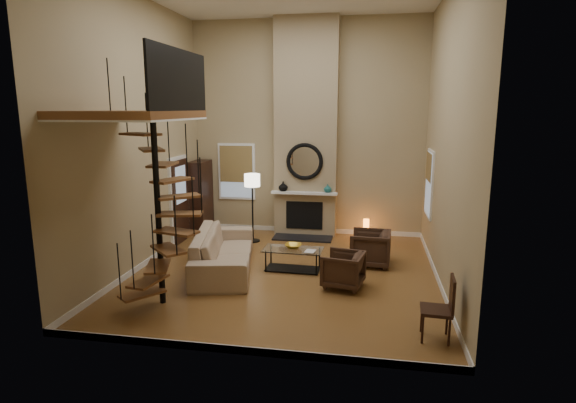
% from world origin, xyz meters
% --- Properties ---
extents(ground, '(6.00, 6.50, 0.01)m').
position_xyz_m(ground, '(0.00, 0.00, -0.01)').
color(ground, olive).
rests_on(ground, ground).
extents(back_wall, '(6.00, 0.02, 5.50)m').
position_xyz_m(back_wall, '(0.00, 3.25, 2.75)').
color(back_wall, tan).
rests_on(back_wall, ground).
extents(front_wall, '(6.00, 0.02, 5.50)m').
position_xyz_m(front_wall, '(0.00, -3.25, 2.75)').
color(front_wall, tan).
rests_on(front_wall, ground).
extents(left_wall, '(0.02, 6.50, 5.50)m').
position_xyz_m(left_wall, '(-3.00, 0.00, 2.75)').
color(left_wall, tan).
rests_on(left_wall, ground).
extents(right_wall, '(0.02, 6.50, 5.50)m').
position_xyz_m(right_wall, '(3.00, 0.00, 2.75)').
color(right_wall, tan).
rests_on(right_wall, ground).
extents(baseboard_back, '(6.00, 0.02, 0.12)m').
position_xyz_m(baseboard_back, '(0.00, 3.24, 0.06)').
color(baseboard_back, white).
rests_on(baseboard_back, ground).
extents(baseboard_front, '(6.00, 0.02, 0.12)m').
position_xyz_m(baseboard_front, '(0.00, -3.24, 0.06)').
color(baseboard_front, white).
rests_on(baseboard_front, ground).
extents(baseboard_left, '(0.02, 6.50, 0.12)m').
position_xyz_m(baseboard_left, '(-2.99, 0.00, 0.06)').
color(baseboard_left, white).
rests_on(baseboard_left, ground).
extents(baseboard_right, '(0.02, 6.50, 0.12)m').
position_xyz_m(baseboard_right, '(2.99, 0.00, 0.06)').
color(baseboard_right, white).
rests_on(baseboard_right, ground).
extents(chimney_breast, '(1.60, 0.38, 5.50)m').
position_xyz_m(chimney_breast, '(0.00, 3.06, 2.75)').
color(chimney_breast, '#998563').
rests_on(chimney_breast, ground).
extents(hearth, '(1.50, 0.60, 0.04)m').
position_xyz_m(hearth, '(0.00, 2.57, 0.02)').
color(hearth, black).
rests_on(hearth, ground).
extents(firebox, '(0.95, 0.02, 0.72)m').
position_xyz_m(firebox, '(0.00, 2.86, 0.55)').
color(firebox, black).
rests_on(firebox, chimney_breast).
extents(mantel, '(1.70, 0.18, 0.06)m').
position_xyz_m(mantel, '(0.00, 2.78, 1.15)').
color(mantel, white).
rests_on(mantel, chimney_breast).
extents(mirror_frame, '(0.94, 0.10, 0.94)m').
position_xyz_m(mirror_frame, '(0.00, 2.84, 1.95)').
color(mirror_frame, black).
rests_on(mirror_frame, chimney_breast).
extents(mirror_disc, '(0.80, 0.01, 0.80)m').
position_xyz_m(mirror_disc, '(0.00, 2.85, 1.95)').
color(mirror_disc, white).
rests_on(mirror_disc, chimney_breast).
extents(vase_left, '(0.24, 0.24, 0.25)m').
position_xyz_m(vase_left, '(-0.55, 2.82, 1.30)').
color(vase_left, black).
rests_on(vase_left, mantel).
extents(vase_right, '(0.20, 0.20, 0.21)m').
position_xyz_m(vase_right, '(0.60, 2.82, 1.28)').
color(vase_right, '#1A5C5C').
rests_on(vase_right, mantel).
extents(window_back, '(1.02, 0.06, 1.52)m').
position_xyz_m(window_back, '(-1.90, 3.22, 1.62)').
color(window_back, white).
rests_on(window_back, back_wall).
extents(window_right, '(0.06, 1.02, 1.52)m').
position_xyz_m(window_right, '(2.97, 2.00, 1.63)').
color(window_right, white).
rests_on(window_right, right_wall).
extents(entry_door, '(0.10, 1.05, 2.16)m').
position_xyz_m(entry_door, '(-2.95, 1.80, 1.05)').
color(entry_door, white).
rests_on(entry_door, ground).
extents(loft, '(1.70, 2.20, 1.09)m').
position_xyz_m(loft, '(-2.04, -1.80, 3.24)').
color(loft, brown).
rests_on(loft, left_wall).
extents(spiral_stair, '(1.47, 1.47, 4.06)m').
position_xyz_m(spiral_stair, '(-1.78, -1.79, 1.78)').
color(spiral_stair, black).
rests_on(spiral_stair, ground).
extents(hutch, '(0.41, 0.87, 1.93)m').
position_xyz_m(hutch, '(-2.77, 2.77, 0.95)').
color(hutch, black).
rests_on(hutch, ground).
extents(sofa, '(1.66, 2.97, 0.82)m').
position_xyz_m(sofa, '(-1.30, 0.03, 0.40)').
color(sofa, tan).
rests_on(sofa, ground).
extents(armchair_near, '(0.88, 0.86, 0.76)m').
position_xyz_m(armchair_near, '(1.77, 0.84, 0.35)').
color(armchair_near, '#3D281C').
rests_on(armchair_near, ground).
extents(armchair_far, '(0.84, 0.83, 0.66)m').
position_xyz_m(armchair_far, '(1.27, -0.60, 0.35)').
color(armchair_far, '#3D281C').
rests_on(armchair_far, ground).
extents(coffee_table, '(1.23, 0.65, 0.45)m').
position_xyz_m(coffee_table, '(0.14, 0.21, 0.28)').
color(coffee_table, silver).
rests_on(coffee_table, ground).
extents(bowl, '(0.34, 0.34, 0.08)m').
position_xyz_m(bowl, '(0.14, 0.26, 0.50)').
color(bowl, gold).
rests_on(bowl, coffee_table).
extents(book, '(0.23, 0.29, 0.03)m').
position_xyz_m(book, '(0.49, 0.06, 0.46)').
color(book, gray).
rests_on(book, coffee_table).
extents(floor_lamp, '(0.38, 0.38, 1.70)m').
position_xyz_m(floor_lamp, '(-1.19, 2.13, 1.41)').
color(floor_lamp, black).
rests_on(floor_lamp, ground).
extents(accent_lamp, '(0.15, 0.15, 0.53)m').
position_xyz_m(accent_lamp, '(1.59, 2.83, 0.25)').
color(accent_lamp, orange).
rests_on(accent_lamp, ground).
extents(side_chair, '(0.47, 0.46, 0.95)m').
position_xyz_m(side_chair, '(2.72, -2.34, 0.53)').
color(side_chair, black).
rests_on(side_chair, ground).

